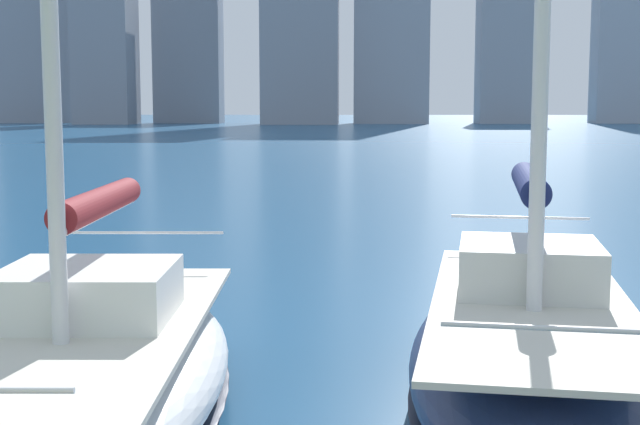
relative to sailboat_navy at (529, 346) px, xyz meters
name	(u,v)px	position (x,y,z in m)	size (l,w,h in m)	color
sailboat_navy	(529,346)	(0.00, 0.00, 0.00)	(3.49, 7.36, 10.88)	navy
sailboat_maroon	(80,371)	(4.70, 0.77, -0.11)	(3.24, 7.68, 9.15)	silver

